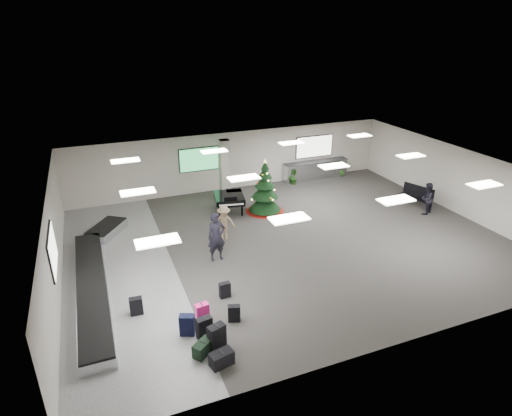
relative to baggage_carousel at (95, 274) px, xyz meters
name	(u,v)px	position (x,y,z in m)	size (l,w,h in m)	color
ground	(288,241)	(7.84, 0.08, -0.21)	(18.00, 18.00, 0.00)	#363431
room_envelope	(275,186)	(7.46, 0.75, 2.12)	(18.02, 14.02, 3.21)	beige
baggage_carousel	(95,274)	(0.00, 0.00, 0.00)	(2.28, 9.71, 0.43)	silver
service_counter	(316,170)	(12.84, 6.73, 0.33)	(4.05, 0.65, 1.08)	silver
suitcase_0	(217,337)	(3.07, -5.10, 0.18)	(0.56, 0.42, 0.80)	black
suitcase_1	(204,328)	(2.85, -4.55, 0.14)	(0.49, 0.31, 0.73)	black
pink_suitcase	(202,313)	(2.99, -3.79, 0.11)	(0.44, 0.29, 0.67)	#FF218A
suitcase_3	(225,290)	(4.05, -2.81, 0.07)	(0.38, 0.22, 0.58)	black
navy_suitcase	(187,325)	(2.42, -4.21, 0.13)	(0.51, 0.41, 0.70)	black
green_duffel	(203,348)	(2.63, -5.20, 0.00)	(0.69, 0.63, 0.44)	black
suitcase_7	(234,313)	(3.93, -4.13, 0.07)	(0.43, 0.31, 0.58)	black
suitcase_8	(136,306)	(1.13, -2.65, 0.09)	(0.43, 0.26, 0.63)	black
black_duffel	(222,359)	(2.99, -5.79, 0.00)	(0.71, 0.49, 0.45)	black
christmas_tree	(265,194)	(8.13, 3.38, 0.72)	(1.90, 1.90, 2.71)	maroon
grand_piano	(229,198)	(6.48, 3.95, 0.51)	(1.68, 2.01, 1.02)	black
bench	(417,195)	(15.58, 1.12, 0.38)	(1.09, 1.75, 1.05)	black
traveler_a	(216,237)	(4.56, -0.26, 0.78)	(0.72, 0.47, 1.98)	black
traveler_b	(224,223)	(5.35, 1.29, 0.56)	(1.00, 0.57, 1.55)	#95795C
traveler_bench	(427,199)	(15.31, 0.19, 0.58)	(0.77, 0.60, 1.59)	black
potted_plant_left	(294,177)	(11.22, 6.30, 0.20)	(0.46, 0.37, 0.83)	#164215
potted_plant_right	(341,169)	(14.51, 6.58, 0.23)	(0.50, 0.50, 0.89)	#164215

